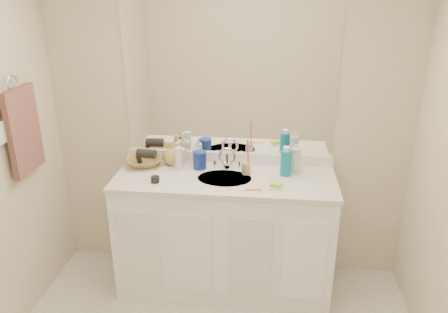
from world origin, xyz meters
name	(u,v)px	position (x,y,z in m)	size (l,w,h in m)	color
wall_back	(229,120)	(0.00, 1.30, 1.20)	(2.60, 0.02, 2.40)	beige
vanity_cabinet	(225,234)	(0.00, 1.02, 0.42)	(1.50, 0.55, 0.85)	white
countertop	(225,179)	(0.00, 1.02, 0.86)	(1.52, 0.57, 0.03)	silver
backsplash	(229,157)	(0.00, 1.29, 0.92)	(1.52, 0.03, 0.08)	white
sink_basin	(224,180)	(0.00, 1.00, 0.87)	(0.37, 0.37, 0.02)	beige
faucet	(227,161)	(0.00, 1.18, 0.94)	(0.02, 0.02, 0.11)	silver
mirror	(229,70)	(0.00, 1.29, 1.56)	(1.48, 0.01, 1.20)	white
blue_mug	(200,160)	(-0.19, 1.15, 0.94)	(0.09, 0.09, 0.13)	navy
tan_cup	(246,168)	(0.14, 1.09, 0.92)	(0.06, 0.06, 0.08)	tan
toothbrush	(248,154)	(0.15, 1.09, 1.03)	(0.01, 0.01, 0.21)	#E03B67
mouthwash_bottle	(286,163)	(0.41, 1.10, 0.97)	(0.07, 0.07, 0.18)	#0C7794
clear_pump_bottle	(295,160)	(0.48, 1.16, 0.97)	(0.07, 0.07, 0.18)	silver
soap_dish	(276,187)	(0.35, 0.88, 0.89)	(0.09, 0.08, 0.01)	white
green_soap	(276,185)	(0.35, 0.88, 0.90)	(0.07, 0.05, 0.03)	#9ADD36
orange_comb	(253,190)	(0.20, 0.84, 0.88)	(0.11, 0.02, 0.00)	orange
dark_jar	(155,179)	(-0.45, 0.89, 0.90)	(0.06, 0.06, 0.04)	black
extra_white_bottle	(179,159)	(-0.34, 1.11, 0.96)	(0.05, 0.05, 0.17)	silver
soap_bottle_white	(196,153)	(-0.23, 1.23, 0.96)	(0.06, 0.06, 0.17)	silver
soap_bottle_cream	(179,153)	(-0.35, 1.20, 0.97)	(0.08, 0.08, 0.18)	beige
soap_bottle_yellow	(172,153)	(-0.40, 1.21, 0.97)	(0.13, 0.13, 0.17)	tan
wicker_basket	(144,161)	(-0.61, 1.17, 0.91)	(0.25, 0.25, 0.06)	olive
hair_dryer	(146,154)	(-0.59, 1.17, 0.97)	(0.07, 0.07, 0.14)	black
towel_ring	(12,84)	(-1.27, 0.77, 1.55)	(0.11, 0.11, 0.01)	silver
hand_towel	(24,131)	(-1.25, 0.77, 1.25)	(0.04, 0.32, 0.55)	brown
switch_plate	(1,133)	(-1.27, 0.57, 1.30)	(0.01, 0.09, 0.13)	silver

